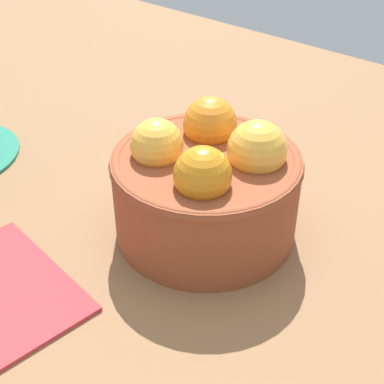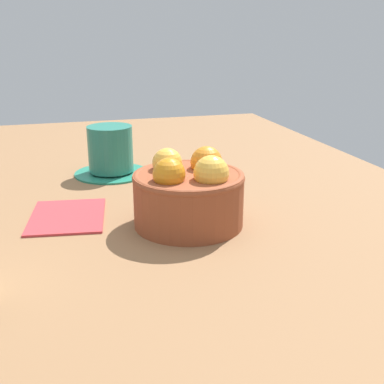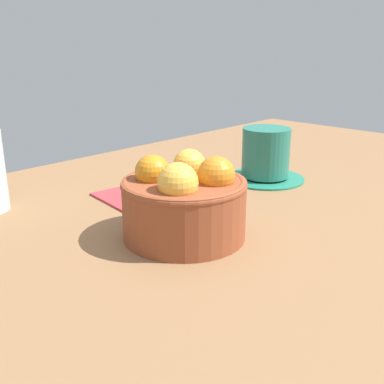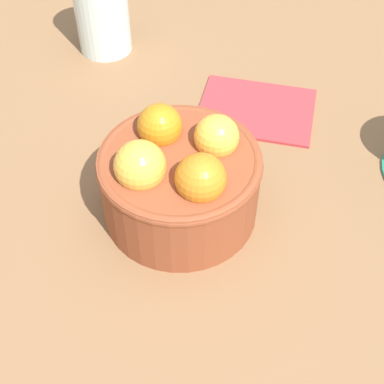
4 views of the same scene
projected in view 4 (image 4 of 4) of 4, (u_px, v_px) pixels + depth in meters
ground_plane at (181, 226)px, 52.53cm from camera, size 152.28×80.06×4.82cm
terracotta_bowl at (180, 178)px, 47.52cm from camera, size 13.94×13.94×9.59cm
water_glass at (102, 9)px, 64.26cm from camera, size 6.28×6.28×10.45cm
folded_napkin at (256, 108)px, 59.94cm from camera, size 13.39×11.06×0.60cm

